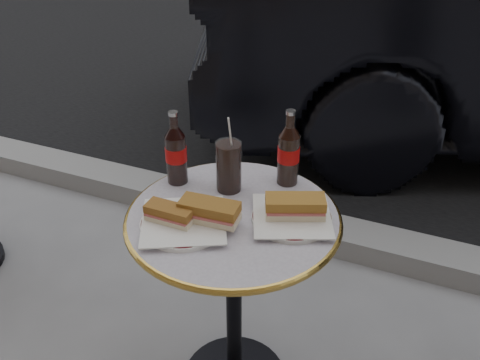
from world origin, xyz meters
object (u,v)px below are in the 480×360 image
at_px(plate_left, 184,223).
at_px(cola_bottle_right, 289,148).
at_px(bistro_table, 234,307).
at_px(cola_glass, 229,166).
at_px(plate_right, 292,218).
at_px(cola_bottle_left, 176,148).

distance_m(plate_left, cola_bottle_right, 0.40).
distance_m(bistro_table, cola_glass, 0.47).
bearing_deg(plate_right, cola_glass, 160.95).
bearing_deg(bistro_table, cola_glass, 118.90).
bearing_deg(plate_left, cola_glass, 79.66).
height_order(plate_left, cola_bottle_left, cola_bottle_left).
height_order(cola_bottle_left, cola_glass, cola_bottle_left).
distance_m(plate_right, cola_bottle_left, 0.41).
distance_m(plate_left, cola_glass, 0.23).
bearing_deg(cola_glass, plate_right, -19.05).
relative_size(bistro_table, cola_bottle_left, 3.07).
bearing_deg(cola_glass, bistro_table, -61.10).
bearing_deg(plate_right, plate_left, -152.22).
height_order(cola_bottle_left, cola_bottle_right, cola_bottle_right).
relative_size(plate_left, cola_bottle_right, 0.98).
height_order(bistro_table, plate_left, plate_left).
bearing_deg(plate_left, cola_bottle_right, 59.56).
distance_m(bistro_table, plate_left, 0.40).
distance_m(plate_left, cola_bottle_left, 0.26).
relative_size(cola_bottle_left, cola_bottle_right, 0.97).
relative_size(bistro_table, plate_right, 3.23).
height_order(bistro_table, cola_bottle_right, cola_bottle_right).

